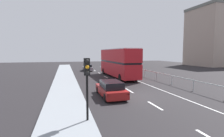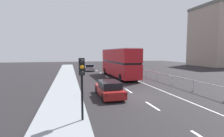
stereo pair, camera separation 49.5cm
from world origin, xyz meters
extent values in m
cube|color=black|center=(0.00, 0.00, -0.05)|extent=(75.62, 120.00, 0.10)
cube|color=gray|center=(-6.13, 0.00, 0.07)|extent=(2.95, 80.00, 0.14)
cube|color=silver|center=(0.00, -2.97, 0.00)|extent=(0.16, 2.06, 0.01)
cube|color=silver|center=(0.00, 2.04, 0.00)|extent=(0.16, 2.06, 0.01)
cube|color=silver|center=(0.00, 7.04, 0.00)|extent=(0.16, 2.06, 0.01)
cube|color=silver|center=(0.00, 12.04, 0.00)|extent=(0.16, 2.06, 0.01)
cube|color=silver|center=(0.00, 17.05, 0.00)|extent=(0.16, 2.06, 0.01)
cube|color=silver|center=(0.00, 22.05, 0.00)|extent=(0.16, 2.06, 0.01)
cube|color=silver|center=(0.00, 27.05, 0.00)|extent=(0.16, 2.06, 0.01)
cube|color=silver|center=(3.23, 9.00, 0.00)|extent=(0.12, 46.00, 0.01)
cube|color=#ABB5B4|center=(6.02, 9.00, 1.05)|extent=(0.08, 42.00, 0.08)
cylinder|color=#ABB5B4|center=(6.02, 0.25, 0.52)|extent=(0.10, 0.10, 1.05)
cylinder|color=#ABB5B4|center=(6.02, 3.75, 0.52)|extent=(0.10, 0.10, 1.05)
cylinder|color=#ABB5B4|center=(6.02, 7.25, 0.52)|extent=(0.10, 0.10, 1.05)
cylinder|color=#ABB5B4|center=(6.02, 10.75, 0.52)|extent=(0.10, 0.10, 1.05)
cylinder|color=#ABB5B4|center=(6.02, 14.25, 0.52)|extent=(0.10, 0.10, 1.05)
cylinder|color=#ABB5B4|center=(6.02, 17.75, 0.52)|extent=(0.10, 0.10, 1.05)
cylinder|color=#ABB5B4|center=(6.02, 21.25, 0.52)|extent=(0.10, 0.10, 1.05)
cylinder|color=#ABB5B4|center=(6.02, 24.75, 0.52)|extent=(0.10, 0.10, 1.05)
cylinder|color=#ABB5B4|center=(6.02, 28.25, 0.52)|extent=(0.10, 0.10, 1.05)
cube|color=#A28F82|center=(37.07, 26.71, 8.03)|extent=(14.44, 11.52, 16.07)
cube|color=#60625D|center=(37.07, 26.71, 16.47)|extent=(14.73, 11.75, 0.80)
cube|color=#AF181F|center=(1.78, 11.43, 1.30)|extent=(2.88, 11.48, 1.90)
cube|color=black|center=(1.78, 11.43, 2.37)|extent=(2.89, 11.03, 0.24)
cube|color=#AF181F|center=(1.78, 11.43, 3.37)|extent=(2.88, 11.48, 1.74)
cube|color=silver|center=(1.78, 11.43, 4.29)|extent=(2.83, 11.25, 0.10)
cube|color=black|center=(1.55, 17.10, 1.40)|extent=(2.19, 0.13, 1.33)
cube|color=yellow|center=(1.55, 17.10, 3.80)|extent=(1.46, 0.10, 0.28)
cylinder|color=black|center=(0.49, 15.68, 0.50)|extent=(0.32, 1.01, 1.00)
cylinder|color=black|center=(2.73, 15.77, 0.50)|extent=(0.32, 1.01, 1.00)
cylinder|color=black|center=(0.82, 7.29, 0.50)|extent=(0.32, 1.01, 1.00)
cylinder|color=black|center=(3.06, 7.38, 0.50)|extent=(0.32, 1.01, 1.00)
cube|color=maroon|center=(-2.36, 0.39, 0.49)|extent=(1.84, 4.35, 0.62)
cube|color=black|center=(-2.36, 0.17, 1.07)|extent=(1.60, 2.40, 0.55)
cube|color=red|center=(-3.12, -1.76, 0.64)|extent=(0.16, 0.06, 0.12)
cube|color=red|center=(-1.54, -1.74, 0.64)|extent=(0.16, 0.06, 0.12)
cylinder|color=black|center=(-3.19, 1.84, 0.32)|extent=(0.21, 0.64, 0.64)
cylinder|color=black|center=(-1.57, 1.86, 0.32)|extent=(0.21, 0.64, 0.64)
cylinder|color=black|center=(-3.15, -1.09, 0.32)|extent=(0.21, 0.64, 0.64)
cylinder|color=black|center=(-1.53, -1.07, 0.32)|extent=(0.21, 0.64, 0.64)
cylinder|color=black|center=(-5.00, -4.65, 1.80)|extent=(0.12, 0.12, 3.33)
cube|color=black|center=(-5.00, -4.65, 3.02)|extent=(0.30, 0.30, 0.90)
sphere|color=black|center=(-5.00, -4.82, 3.32)|extent=(0.20, 0.20, 0.20)
sphere|color=orange|center=(-5.00, -4.82, 3.02)|extent=(0.20, 0.20, 0.20)
sphere|color=black|center=(-5.00, -4.82, 2.72)|extent=(0.20, 0.20, 0.20)
cube|color=gray|center=(-1.55, 22.05, 0.48)|extent=(1.95, 4.34, 0.60)
cube|color=black|center=(-1.55, 21.84, 1.07)|extent=(1.66, 2.41, 0.57)
cube|color=red|center=(-2.42, 19.98, 0.63)|extent=(0.16, 0.07, 0.12)
cube|color=red|center=(-0.84, 19.91, 0.63)|extent=(0.16, 0.07, 0.12)
cylinder|color=black|center=(-2.29, 23.52, 0.32)|extent=(0.23, 0.65, 0.64)
cylinder|color=black|center=(-0.68, 23.45, 0.32)|extent=(0.23, 0.65, 0.64)
cylinder|color=black|center=(-2.41, 20.65, 0.32)|extent=(0.23, 0.65, 0.64)
cylinder|color=black|center=(-0.80, 20.58, 0.32)|extent=(0.23, 0.65, 0.64)
camera|label=1|loc=(-6.12, -13.56, 3.74)|focal=27.42mm
camera|label=2|loc=(-5.64, -13.69, 3.74)|focal=27.42mm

